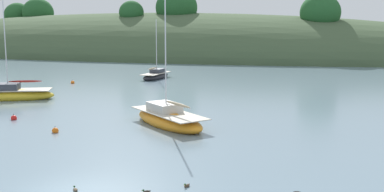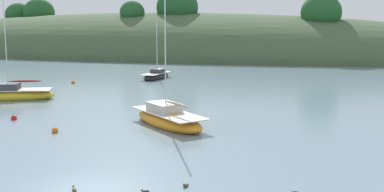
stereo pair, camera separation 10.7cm
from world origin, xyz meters
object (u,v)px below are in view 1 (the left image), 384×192
at_px(sailboat_yellow_far, 12,94).
at_px(duck_lone_right, 75,190).
at_px(sailboat_red_portside, 168,119).
at_px(mooring_buoy_outer, 55,131).
at_px(duck_straggler, 187,186).
at_px(mooring_buoy_inner, 14,118).
at_px(mooring_buoy_channel, 73,82).
at_px(sailboat_grey_yawl, 156,76).
at_px(duck_trailing, 146,192).

distance_m(sailboat_yellow_far, duck_lone_right, 27.35).
bearing_deg(sailboat_yellow_far, sailboat_red_portside, -20.50).
height_order(sailboat_red_portside, mooring_buoy_outer, sailboat_red_portside).
bearing_deg(duck_straggler, mooring_buoy_inner, 147.67).
bearing_deg(sailboat_yellow_far, duck_lone_right, -48.38).
distance_m(sailboat_red_portside, mooring_buoy_channel, 25.86).
bearing_deg(sailboat_yellow_far, mooring_buoy_channel, 91.65).
xyz_separation_m(sailboat_red_portside, mooring_buoy_channel, (-18.13, 18.43, -0.34)).
relative_size(sailboat_red_portside, duck_lone_right, 25.02).
height_order(sailboat_grey_yawl, duck_trailing, sailboat_grey_yawl).
bearing_deg(duck_trailing, duck_lone_right, -169.13).
xyz_separation_m(sailboat_red_portside, mooring_buoy_outer, (-6.50, -4.25, -0.34)).
distance_m(mooring_buoy_channel, mooring_buoy_inner, 20.83).
xyz_separation_m(mooring_buoy_outer, duck_trailing, (9.95, -8.95, -0.07)).
bearing_deg(sailboat_red_portside, duck_lone_right, -88.48).
relative_size(duck_trailing, duck_straggler, 0.88).
xyz_separation_m(sailboat_yellow_far, mooring_buoy_outer, (11.30, -10.90, -0.33)).
bearing_deg(duck_trailing, duck_straggler, 40.25).
xyz_separation_m(sailboat_red_portside, sailboat_grey_yawl, (-10.36, 25.59, -0.08)).
bearing_deg(mooring_buoy_inner, mooring_buoy_outer, -28.42).
relative_size(sailboat_red_portside, mooring_buoy_channel, 17.06).
bearing_deg(sailboat_grey_yawl, duck_trailing, -70.39).
distance_m(sailboat_red_portside, mooring_buoy_inner, 11.85).
bearing_deg(mooring_buoy_channel, duck_lone_right, -60.13).
bearing_deg(sailboat_grey_yawl, duck_straggler, -67.85).
bearing_deg(mooring_buoy_channel, sailboat_red_portside, -45.46).
xyz_separation_m(sailboat_red_portside, sailboat_yellow_far, (-17.80, 6.65, -0.00)).
bearing_deg(sailboat_red_portside, duck_straggler, -67.63).
bearing_deg(duck_trailing, sailboat_grey_yawl, 109.61).
bearing_deg(mooring_buoy_channel, mooring_buoy_inner, -72.17).
relative_size(sailboat_yellow_far, duck_trailing, 27.62).
xyz_separation_m(sailboat_red_portside, mooring_buoy_inner, (-11.76, -1.40, -0.34)).
bearing_deg(sailboat_red_portside, sailboat_grey_yawl, 112.04).
relative_size(mooring_buoy_outer, duck_trailing, 1.45).
height_order(sailboat_yellow_far, mooring_buoy_inner, sailboat_yellow_far).
bearing_deg(mooring_buoy_outer, mooring_buoy_inner, 151.58).
xyz_separation_m(mooring_buoy_inner, duck_straggler, (16.68, -10.56, -0.07)).
height_order(mooring_buoy_channel, duck_trailing, mooring_buoy_channel).
height_order(sailboat_yellow_far, duck_trailing, sailboat_yellow_far).
bearing_deg(mooring_buoy_channel, duck_trailing, -55.68).
distance_m(sailboat_red_portside, duck_lone_right, 13.80).
bearing_deg(duck_lone_right, sailboat_yellow_far, 131.62).
xyz_separation_m(duck_trailing, duck_straggler, (1.46, 1.24, 0.00)).
relative_size(sailboat_yellow_far, mooring_buoy_outer, 18.99).
height_order(duck_straggler, duck_lone_right, same).
distance_m(mooring_buoy_inner, duck_straggler, 19.74).
bearing_deg(duck_straggler, sailboat_yellow_far, 140.68).
height_order(sailboat_yellow_far, mooring_buoy_channel, sailboat_yellow_far).
bearing_deg(duck_lone_right, mooring_buoy_inner, 134.38).
xyz_separation_m(mooring_buoy_inner, duck_lone_right, (12.12, -12.39, -0.07)).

